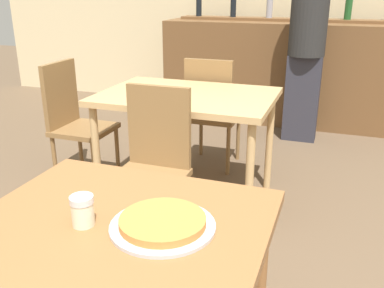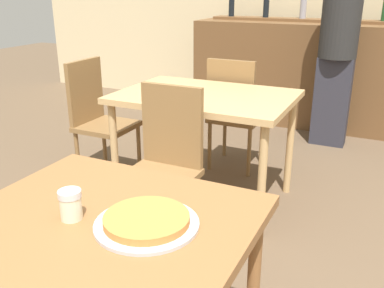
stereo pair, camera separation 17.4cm
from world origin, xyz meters
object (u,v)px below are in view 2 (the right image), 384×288
Objects in this scene: chair_far_side_back at (234,109)px; person_standing at (338,45)px; chair_far_side_front at (165,158)px; chair_far_side_left at (97,113)px; cheese_shaker at (70,205)px; pizza_tray at (147,221)px.

person_standing reaches higher than chair_far_side_back.
chair_far_side_left is (-0.91, 0.57, 0.00)m from chair_far_side_front.
chair_far_side_back reaches higher than cheese_shaker.
chair_far_side_front and chair_far_side_left have the same top height.
cheese_shaker is at bearing -77.02° from chair_far_side_front.
chair_far_side_left is 0.53× the size of person_standing.
person_standing is at bearing 87.51° from pizza_tray.
cheese_shaker is (0.24, -2.19, 0.27)m from chair_far_side_back.
chair_far_side_front is 1.00× the size of chair_far_side_back.
chair_far_side_back is 1.24m from person_standing.
person_standing reaches higher than chair_far_side_front.
chair_far_side_left is at bearing -134.55° from person_standing.
chair_far_side_front is at bearing 102.98° from cheese_shaker.
chair_far_side_back is (0.00, 1.14, 0.00)m from chair_far_side_front.
pizza_tray is 0.25m from cheese_shaker.
chair_far_side_back is 1.07m from chair_far_side_left.
cheese_shaker is at bearing 96.30° from chair_far_side_back.
chair_far_side_back reaches higher than pizza_tray.
chair_far_side_back is at bearing -122.22° from person_standing.
person_standing reaches higher than pizza_tray.
pizza_tray is (0.48, -0.98, 0.23)m from chair_far_side_front.
chair_far_side_front is 1.07m from chair_far_side_left.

